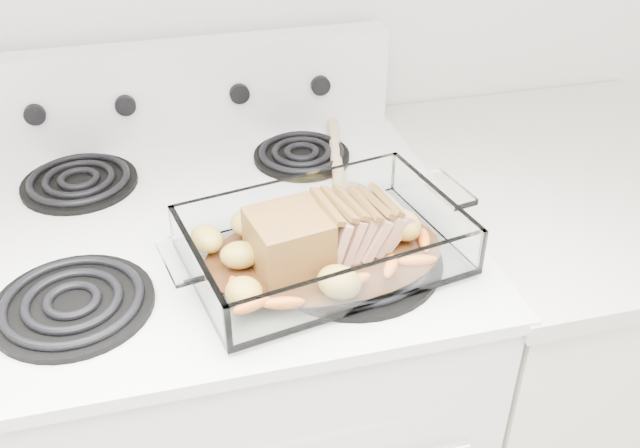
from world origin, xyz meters
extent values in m
cube|color=white|center=(0.00, 1.66, 0.46)|extent=(0.76, 0.65, 0.92)
cube|color=white|center=(0.00, 1.66, 0.93)|extent=(0.78, 0.67, 0.02)
cube|color=white|center=(0.00, 1.95, 1.03)|extent=(0.76, 0.06, 0.18)
cylinder|color=black|center=(-0.19, 1.50, 0.94)|extent=(0.21, 0.21, 0.01)
cylinder|color=black|center=(0.19, 1.50, 0.94)|extent=(0.25, 0.25, 0.01)
cylinder|color=black|center=(-0.19, 1.81, 0.94)|extent=(0.19, 0.19, 0.01)
cylinder|color=black|center=(0.19, 1.81, 0.94)|extent=(0.17, 0.17, 0.01)
cylinder|color=black|center=(-0.25, 1.92, 1.03)|extent=(0.04, 0.02, 0.04)
cylinder|color=black|center=(-0.10, 1.92, 1.03)|extent=(0.04, 0.02, 0.04)
cylinder|color=black|center=(0.10, 1.92, 1.03)|extent=(0.04, 0.02, 0.04)
cylinder|color=black|center=(0.25, 1.92, 1.03)|extent=(0.04, 0.02, 0.04)
cube|color=white|center=(0.67, 1.66, 0.45)|extent=(0.55, 0.65, 0.90)
cube|color=beige|center=(0.67, 1.66, 0.92)|extent=(0.58, 0.68, 0.03)
cube|color=white|center=(0.15, 1.50, 0.95)|extent=(0.37, 0.24, 0.01)
cube|color=white|center=(0.15, 1.39, 0.98)|extent=(0.37, 0.01, 0.06)
cube|color=white|center=(0.15, 1.62, 0.98)|extent=(0.37, 0.01, 0.06)
cube|color=white|center=(-0.03, 1.50, 0.98)|extent=(0.01, 0.24, 0.06)
cube|color=white|center=(0.33, 1.50, 0.98)|extent=(0.01, 0.24, 0.06)
cylinder|color=#3C200E|center=(0.15, 1.50, 0.95)|extent=(0.21, 0.21, 0.00)
cube|color=brown|center=(0.10, 1.50, 0.99)|extent=(0.10, 0.10, 0.08)
cube|color=tan|center=(0.15, 1.50, 0.99)|extent=(0.04, 0.09, 0.08)
cube|color=tan|center=(0.17, 1.50, 0.99)|extent=(0.04, 0.09, 0.07)
cube|color=tan|center=(0.19, 1.50, 0.99)|extent=(0.04, 0.09, 0.07)
cube|color=tan|center=(0.21, 1.50, 0.99)|extent=(0.04, 0.09, 0.06)
cube|color=tan|center=(0.23, 1.50, 0.98)|extent=(0.05, 0.09, 0.06)
cube|color=tan|center=(0.25, 1.50, 0.98)|extent=(0.05, 0.08, 0.06)
ellipsoid|color=orange|center=(0.02, 1.43, 0.96)|extent=(0.05, 0.02, 0.02)
ellipsoid|color=orange|center=(0.25, 1.43, 0.96)|extent=(0.05, 0.02, 0.02)
ellipsoid|color=orange|center=(0.29, 1.52, 0.96)|extent=(0.05, 0.02, 0.02)
ellipsoid|color=orange|center=(0.01, 1.54, 0.96)|extent=(0.05, 0.02, 0.02)
ellipsoid|color=gold|center=(0.01, 1.57, 0.97)|extent=(0.06, 0.05, 0.04)
ellipsoid|color=gold|center=(0.17, 1.58, 0.97)|extent=(0.06, 0.05, 0.04)
ellipsoid|color=gold|center=(0.26, 1.49, 0.97)|extent=(0.06, 0.05, 0.04)
cylinder|color=tan|center=(0.25, 1.81, 0.95)|extent=(0.07, 0.24, 0.02)
ellipsoid|color=tan|center=(0.23, 1.66, 0.95)|extent=(0.07, 0.09, 0.02)
camera|label=1|loc=(-0.05, 0.73, 1.55)|focal=40.00mm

